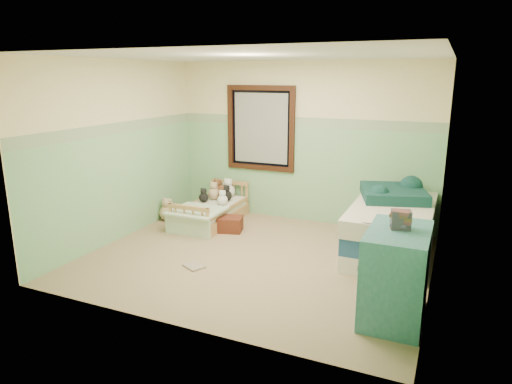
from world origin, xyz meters
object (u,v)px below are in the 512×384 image
at_px(floor_book, 194,266).
at_px(plush_floor_cream, 168,213).
at_px(red_pillow, 230,224).
at_px(twin_bed_frame, 391,244).
at_px(dresser, 396,274).
at_px(plush_floor_tan, 167,213).
at_px(toddler_bed_frame, 211,217).

bearing_deg(floor_book, plush_floor_cream, 160.26).
bearing_deg(red_pillow, twin_bed_frame, 2.72).
distance_m(plush_floor_cream, dresser, 4.14).
distance_m(plush_floor_tan, floor_book, 1.99).
xyz_separation_m(twin_bed_frame, dresser, (0.26, -1.72, 0.33)).
bearing_deg(plush_floor_cream, plush_floor_tan, -90.00).
height_order(twin_bed_frame, dresser, dresser).
xyz_separation_m(toddler_bed_frame, plush_floor_tan, (-0.71, -0.19, 0.04)).
height_order(twin_bed_frame, red_pillow, same).
bearing_deg(red_pillow, plush_floor_cream, 175.92).
relative_size(dresser, red_pillow, 2.52).
relative_size(twin_bed_frame, floor_book, 7.70).
distance_m(toddler_bed_frame, red_pillow, 0.53).
bearing_deg(plush_floor_cream, toddler_bed_frame, 13.26).
xyz_separation_m(plush_floor_cream, floor_book, (1.37, -1.46, -0.11)).
relative_size(twin_bed_frame, red_pillow, 5.39).
relative_size(plush_floor_tan, red_pillow, 0.70).
height_order(toddler_bed_frame, plush_floor_tan, plush_floor_tan).
height_order(plush_floor_tan, red_pillow, plush_floor_tan).
height_order(toddler_bed_frame, floor_book, toddler_bed_frame).
distance_m(toddler_bed_frame, plush_floor_tan, 0.73).
bearing_deg(floor_book, red_pillow, 125.26).
distance_m(twin_bed_frame, dresser, 1.77).
bearing_deg(twin_bed_frame, red_pillow, -177.28).
distance_m(toddler_bed_frame, twin_bed_frame, 2.80).
bearing_deg(toddler_bed_frame, dresser, -31.32).
height_order(plush_floor_cream, dresser, dresser).
height_order(plush_floor_cream, plush_floor_tan, plush_floor_tan).
height_order(twin_bed_frame, floor_book, twin_bed_frame).
relative_size(plush_floor_cream, floor_book, 0.97).
distance_m(red_pillow, floor_book, 1.39).
bearing_deg(floor_book, toddler_bed_frame, 139.26).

